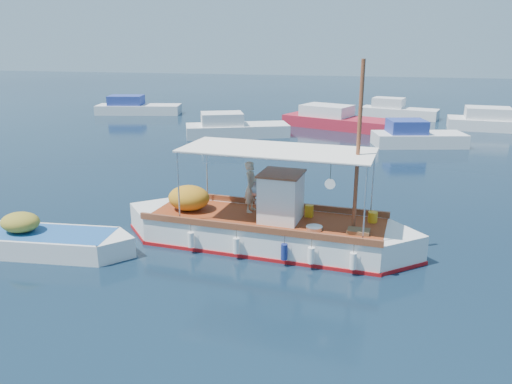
# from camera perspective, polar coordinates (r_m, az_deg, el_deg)

# --- Properties ---
(ground) EXTENTS (160.00, 160.00, 0.00)m
(ground) POSITION_cam_1_polar(r_m,az_deg,el_deg) (15.34, 3.02, -6.79)
(ground) COLOR black
(ground) RESTS_ON ground
(fishing_caique) EXTENTS (9.64, 3.22, 5.90)m
(fishing_caique) POSITION_cam_1_polar(r_m,az_deg,el_deg) (15.67, 0.92, -4.20)
(fishing_caique) COLOR white
(fishing_caique) RESTS_ON ground
(dinghy) EXTENTS (5.73, 2.01, 1.40)m
(dinghy) POSITION_cam_1_polar(r_m,az_deg,el_deg) (16.48, -23.14, -5.37)
(dinghy) COLOR white
(dinghy) RESTS_ON ground
(bg_boat_nw) EXTENTS (7.17, 4.80, 1.80)m
(bg_boat_nw) POSITION_cam_1_polar(r_m,az_deg,el_deg) (33.67, -2.52, 7.21)
(bg_boat_nw) COLOR silver
(bg_boat_nw) RESTS_ON ground
(bg_boat_n) EXTENTS (9.13, 5.75, 1.80)m
(bg_boat_n) POSITION_cam_1_polar(r_m,az_deg,el_deg) (37.48, 9.46, 7.99)
(bg_boat_n) COLOR #A81C2D
(bg_boat_n) RESTS_ON ground
(bg_boat_ne) EXTENTS (5.77, 3.49, 1.80)m
(bg_boat_ne) POSITION_cam_1_polar(r_m,az_deg,el_deg) (31.99, 17.83, 5.90)
(bg_boat_ne) COLOR silver
(bg_boat_ne) RESTS_ON ground
(bg_boat_e) EXTENTS (7.72, 3.14, 1.80)m
(bg_boat_e) POSITION_cam_1_polar(r_m,az_deg,el_deg) (40.00, 26.13, 7.06)
(bg_boat_e) COLOR silver
(bg_boat_e) RESTS_ON ground
(bg_boat_far_w) EXTENTS (7.49, 3.80, 1.80)m
(bg_boat_far_w) POSITION_cam_1_polar(r_m,az_deg,el_deg) (45.40, -13.52, 9.28)
(bg_boat_far_w) COLOR silver
(bg_boat_far_w) RESTS_ON ground
(bg_boat_far_n) EXTENTS (6.47, 3.40, 1.80)m
(bg_boat_far_n) POSITION_cam_1_polar(r_m,az_deg,el_deg) (43.64, 15.79, 8.83)
(bg_boat_far_n) COLOR silver
(bg_boat_far_n) RESTS_ON ground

